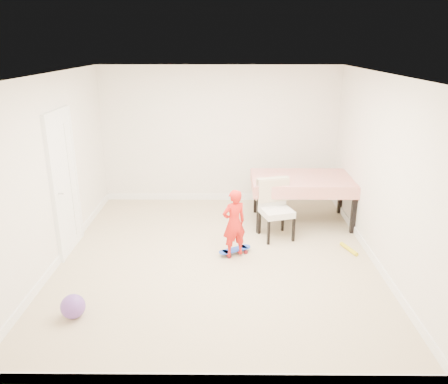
{
  "coord_description": "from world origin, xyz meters",
  "views": [
    {
      "loc": [
        0.14,
        -5.72,
        2.99
      ],
      "look_at": [
        0.1,
        0.2,
        0.95
      ],
      "focal_mm": 35.0,
      "sensor_mm": 36.0,
      "label": 1
    }
  ],
  "objects_px": {
    "child": "(234,225)",
    "balloon": "(73,306)",
    "skateboard": "(235,251)",
    "dining_table": "(302,200)",
    "dining_chair": "(277,210)"
  },
  "relations": [
    {
      "from": "child",
      "to": "balloon",
      "type": "bearing_deg",
      "value": 12.66
    },
    {
      "from": "skateboard",
      "to": "balloon",
      "type": "xyz_separation_m",
      "value": [
        -1.87,
        -1.59,
        0.1
      ]
    },
    {
      "from": "dining_table",
      "to": "balloon",
      "type": "xyz_separation_m",
      "value": [
        -3.05,
        -2.82,
        -0.27
      ]
    },
    {
      "from": "skateboard",
      "to": "child",
      "type": "height_order",
      "value": "child"
    },
    {
      "from": "balloon",
      "to": "child",
      "type": "bearing_deg",
      "value": 39.1
    },
    {
      "from": "dining_table",
      "to": "child",
      "type": "xyz_separation_m",
      "value": [
        -1.2,
        -1.32,
        0.09
      ]
    },
    {
      "from": "dining_chair",
      "to": "child",
      "type": "bearing_deg",
      "value": -152.14
    },
    {
      "from": "dining_table",
      "to": "dining_chair",
      "type": "height_order",
      "value": "dining_chair"
    },
    {
      "from": "child",
      "to": "dining_table",
      "type": "bearing_deg",
      "value": -158.65
    },
    {
      "from": "dining_table",
      "to": "dining_chair",
      "type": "xyz_separation_m",
      "value": [
        -0.51,
        -0.65,
        0.06
      ]
    },
    {
      "from": "dining_chair",
      "to": "child",
      "type": "xyz_separation_m",
      "value": [
        -0.68,
        -0.67,
        0.03
      ]
    },
    {
      "from": "dining_table",
      "to": "dining_chair",
      "type": "distance_m",
      "value": 0.83
    },
    {
      "from": "child",
      "to": "balloon",
      "type": "xyz_separation_m",
      "value": [
        -1.85,
        -1.51,
        -0.36
      ]
    },
    {
      "from": "dining_chair",
      "to": "skateboard",
      "type": "bearing_deg",
      "value": -155.29
    },
    {
      "from": "dining_chair",
      "to": "child",
      "type": "height_order",
      "value": "child"
    }
  ]
}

